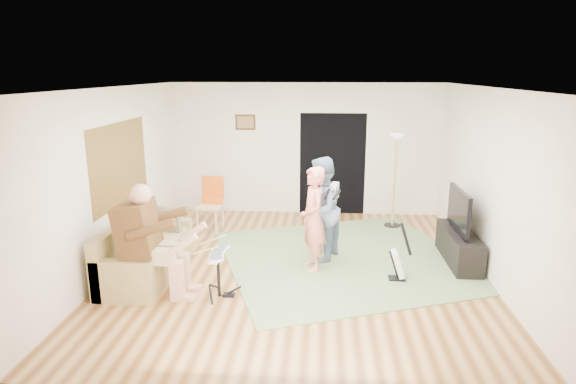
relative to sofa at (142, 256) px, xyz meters
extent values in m
plane|color=brown|center=(2.29, 0.36, -0.27)|extent=(6.00, 6.00, 0.00)
plane|color=white|center=(2.29, 0.36, 2.43)|extent=(6.00, 6.00, 0.00)
plane|color=brown|center=(-0.45, 0.56, 1.28)|extent=(0.00, 2.05, 2.05)
plane|color=black|center=(2.84, 3.35, 0.78)|extent=(2.10, 0.00, 2.10)
cube|color=#3F2314|center=(1.04, 3.35, 1.63)|extent=(0.42, 0.03, 0.32)
cube|color=#627D4C|center=(3.02, 0.79, -0.26)|extent=(4.69, 4.64, 0.02)
cube|color=#A08B50|center=(0.09, 0.00, -0.07)|extent=(0.81, 1.62, 0.40)
cube|color=#A08B50|center=(-0.25, 0.00, 0.14)|extent=(0.15, 2.00, 0.81)
cube|color=#A08B50|center=(0.09, 0.90, 0.02)|extent=(0.81, 0.19, 0.57)
cube|color=#A08B50|center=(0.09, -0.90, 0.02)|extent=(0.81, 0.19, 0.57)
cube|color=#573618|center=(0.24, -0.65, 0.65)|extent=(0.43, 0.55, 0.70)
sphere|color=tan|center=(0.31, -0.65, 1.12)|extent=(0.28, 0.28, 0.28)
cylinder|color=black|center=(1.29, -0.65, 0.04)|extent=(0.04, 0.04, 0.58)
cube|color=white|center=(1.29, -0.65, 0.32)|extent=(0.11, 0.58, 0.03)
imported|color=#F07E68|center=(2.51, 0.36, 0.52)|extent=(0.52, 0.66, 1.58)
imported|color=#6E83A1|center=(2.62, 0.74, 0.56)|extent=(0.87, 0.98, 1.65)
cube|color=black|center=(3.73, 0.05, -0.25)|extent=(0.24, 0.19, 0.03)
cube|color=white|center=(3.73, 0.05, -0.02)|extent=(0.18, 0.28, 0.37)
cylinder|color=black|center=(3.83, 0.05, 0.35)|extent=(0.19, 0.04, 0.48)
cylinder|color=black|center=(4.00, 2.53, -0.25)|extent=(0.32, 0.32, 0.03)
cylinder|color=tan|center=(4.00, 2.53, 0.60)|extent=(0.04, 0.04, 1.70)
cone|color=white|center=(4.00, 2.53, 1.46)|extent=(0.28, 0.28, 0.11)
cube|color=#CDB885|center=(0.55, 2.03, 0.19)|extent=(0.48, 0.48, 0.04)
cube|color=orange|center=(0.55, 2.22, 0.53)|extent=(0.41, 0.14, 0.43)
cube|color=black|center=(4.79, 0.79, -0.02)|extent=(0.40, 1.40, 0.50)
cube|color=black|center=(4.74, 0.79, 0.58)|extent=(0.06, 1.06, 0.65)
camera|label=1|loc=(2.64, -6.47, 2.66)|focal=30.00mm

